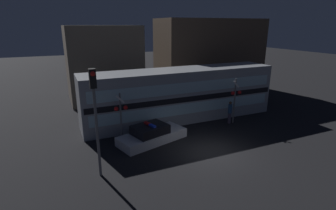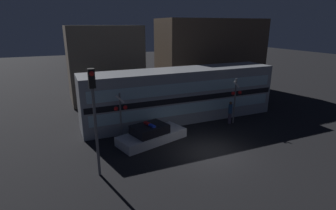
{
  "view_description": "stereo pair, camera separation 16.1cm",
  "coord_description": "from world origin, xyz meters",
  "px_view_note": "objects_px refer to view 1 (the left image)",
  "views": [
    {
      "loc": [
        -8.13,
        -11.95,
        7.37
      ],
      "look_at": [
        -0.86,
        4.58,
        1.83
      ],
      "focal_mm": 28.0,
      "sensor_mm": 36.0,
      "label": 1
    },
    {
      "loc": [
        -7.99,
        -12.01,
        7.37
      ],
      "look_at": [
        -0.86,
        4.58,
        1.83
      ],
      "focal_mm": 28.0,
      "sensor_mm": 36.0,
      "label": 2
    }
  ],
  "objects_px": {
    "train": "(181,95)",
    "crossing_signal_near": "(235,97)",
    "police_car": "(152,135)",
    "pedestrian": "(230,112)",
    "traffic_light_corner": "(95,106)"
  },
  "relations": [
    {
      "from": "train",
      "to": "crossing_signal_near",
      "type": "relative_size",
      "value": 4.45
    },
    {
      "from": "crossing_signal_near",
      "to": "train",
      "type": "bearing_deg",
      "value": 142.25
    },
    {
      "from": "police_car",
      "to": "crossing_signal_near",
      "type": "bearing_deg",
      "value": -11.07
    },
    {
      "from": "crossing_signal_near",
      "to": "pedestrian",
      "type": "bearing_deg",
      "value": 161.8
    },
    {
      "from": "police_car",
      "to": "pedestrian",
      "type": "bearing_deg",
      "value": -9.93
    },
    {
      "from": "traffic_light_corner",
      "to": "pedestrian",
      "type": "bearing_deg",
      "value": 18.34
    },
    {
      "from": "police_car",
      "to": "traffic_light_corner",
      "type": "bearing_deg",
      "value": -160.03
    },
    {
      "from": "train",
      "to": "pedestrian",
      "type": "relative_size",
      "value": 8.88
    },
    {
      "from": "train",
      "to": "police_car",
      "type": "height_order",
      "value": "train"
    },
    {
      "from": "train",
      "to": "police_car",
      "type": "distance_m",
      "value": 5.14
    },
    {
      "from": "police_car",
      "to": "crossing_signal_near",
      "type": "height_order",
      "value": "crossing_signal_near"
    },
    {
      "from": "police_car",
      "to": "pedestrian",
      "type": "distance_m",
      "value": 6.78
    },
    {
      "from": "train",
      "to": "police_car",
      "type": "relative_size",
      "value": 3.2
    },
    {
      "from": "traffic_light_corner",
      "to": "train",
      "type": "bearing_deg",
      "value": 38.49
    },
    {
      "from": "train",
      "to": "police_car",
      "type": "xyz_separation_m",
      "value": [
        -3.71,
        -3.21,
        -1.57
      ]
    }
  ]
}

